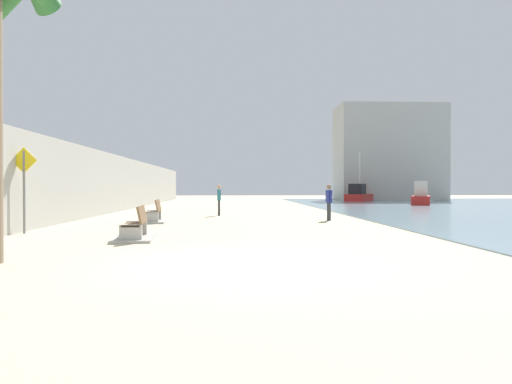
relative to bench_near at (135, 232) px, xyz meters
name	(u,v)px	position (x,y,z in m)	size (l,w,h in m)	color
ground_plane	(234,214)	(2.87, 13.36, -0.23)	(120.00, 120.00, 0.00)	#C6B793
seawall	(100,183)	(-4.63, 13.36, 1.50)	(0.80, 64.00, 3.47)	#ADAAA3
bench_near	(135,232)	(0.00, 0.00, 0.00)	(1.27, 2.18, 0.98)	#ADAAA3
bench_far	(153,217)	(-0.60, 6.85, 0.00)	(1.24, 2.17, 0.98)	#ADAAA3
person_walking	(219,198)	(2.07, 11.53, 0.72)	(0.22, 0.53, 1.65)	#333338
person_standing	(329,200)	(7.17, 7.61, 0.72)	(0.26, 0.51, 1.64)	#333338
boat_far_right	(421,196)	(18.93, 26.51, 0.52)	(3.60, 5.92, 1.99)	red
boat_mid_bay	(358,195)	(16.10, 36.42, 0.47)	(4.05, 5.19, 5.28)	red
pedestrian_sign	(24,180)	(-3.98, 2.01, 1.52)	(0.85, 0.08, 2.82)	slate
harbor_building	(389,153)	(20.97, 41.36, 5.25)	(12.00, 6.00, 10.96)	#ADAAA3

